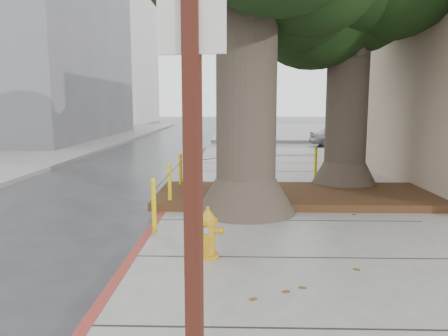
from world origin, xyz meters
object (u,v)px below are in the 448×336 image
at_px(signpost, 194,255).
at_px(car_red, 413,137).
at_px(fire_hydrant, 208,233).
at_px(car_silver, 339,136).
at_px(car_dark, 43,134).

xyz_separation_m(signpost, car_red, (9.52, 21.47, -1.12)).
bearing_deg(signpost, fire_hydrant, 103.09).
xyz_separation_m(fire_hydrant, car_silver, (6.09, 18.23, 0.03)).
bearing_deg(fire_hydrant, car_silver, 79.49).
height_order(signpost, car_dark, signpost).
relative_size(signpost, car_red, 0.76).
bearing_deg(car_dark, car_silver, 8.52).
height_order(car_red, car_dark, car_dark).
relative_size(car_silver, car_dark, 0.67).
bearing_deg(car_silver, fire_hydrant, 155.86).
distance_m(car_red, car_dark, 19.75).
xyz_separation_m(fire_hydrant, signpost, (0.22, -4.24, 1.20)).
height_order(fire_hydrant, car_dark, car_dark).
relative_size(signpost, car_silver, 0.87).
bearing_deg(fire_hydrant, car_red, 68.49).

